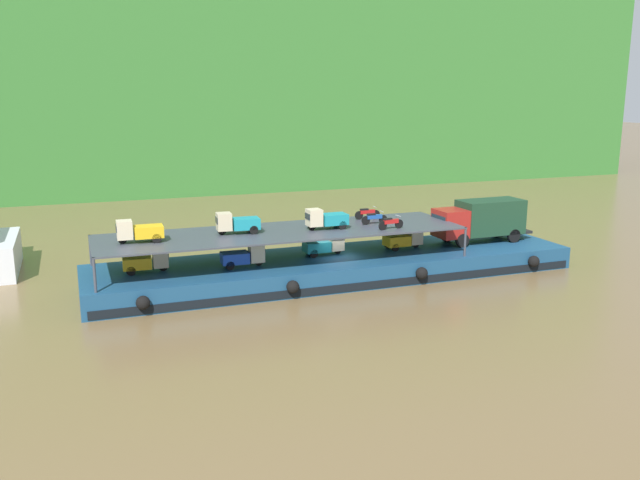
{
  "coord_description": "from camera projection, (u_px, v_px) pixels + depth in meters",
  "views": [
    {
      "loc": [
        -16.46,
        -40.63,
        12.38
      ],
      "look_at": [
        -1.21,
        0.0,
        2.7
      ],
      "focal_mm": 37.46,
      "sensor_mm": 36.0,
      "label": 1
    }
  ],
  "objects": [
    {
      "name": "motorcycle_upper_stbd",
      "position": [
        367.0,
        213.0,
        47.44
      ],
      "size": [
        1.9,
        0.55,
        0.87
      ],
      "color": "black",
      "rests_on": "cargo_rack"
    },
    {
      "name": "mini_truck_upper_stern",
      "position": [
        139.0,
        231.0,
        40.02
      ],
      "size": [
        2.76,
        1.24,
        1.38
      ],
      "color": "gold",
      "rests_on": "cargo_rack"
    },
    {
      "name": "mini_truck_upper_mid",
      "position": [
        237.0,
        223.0,
        42.5
      ],
      "size": [
        2.79,
        1.29,
        1.38
      ],
      "color": "teal",
      "rests_on": "cargo_rack"
    },
    {
      "name": "mini_truck_lower_aft",
      "position": [
        243.0,
        256.0,
        42.21
      ],
      "size": [
        2.77,
        1.25,
        1.38
      ],
      "color": "#1E47B7",
      "rests_on": "cargo_barge"
    },
    {
      "name": "mini_truck_lower_fore",
      "position": [
        404.0,
        239.0,
        47.11
      ],
      "size": [
        2.78,
        1.26,
        1.38
      ],
      "color": "gold",
      "rests_on": "cargo_barge"
    },
    {
      "name": "ground_plane",
      "position": [
        337.0,
        277.0,
        45.47
      ],
      "size": [
        400.0,
        400.0,
        0.0
      ],
      "primitive_type": "plane",
      "color": "brown"
    },
    {
      "name": "covered_lorry",
      "position": [
        481.0,
        219.0,
        48.97
      ],
      "size": [
        7.88,
        2.39,
        3.1
      ],
      "color": "maroon",
      "rests_on": "cargo_barge"
    },
    {
      "name": "motorcycle_upper_port",
      "position": [
        391.0,
        223.0,
        43.89
      ],
      "size": [
        1.89,
        0.55,
        0.87
      ],
      "color": "black",
      "rests_on": "cargo_rack"
    },
    {
      "name": "mini_truck_upper_fore",
      "position": [
        326.0,
        219.0,
        43.92
      ],
      "size": [
        2.76,
        1.24,
        1.38
      ],
      "color": "teal",
      "rests_on": "cargo_rack"
    },
    {
      "name": "motorcycle_upper_centre",
      "position": [
        374.0,
        218.0,
        45.55
      ],
      "size": [
        1.9,
        0.55,
        0.87
      ],
      "color": "black",
      "rests_on": "cargo_rack"
    },
    {
      "name": "hillside_far_bank",
      "position": [
        184.0,
        45.0,
        94.38
      ],
      "size": [
        124.45,
        40.53,
        33.45
      ],
      "color": "#33702D",
      "rests_on": "ground"
    },
    {
      "name": "cargo_rack",
      "position": [
        283.0,
        232.0,
        43.41
      ],
      "size": [
        23.85,
        6.42,
        2.0
      ],
      "color": "#383D47",
      "rests_on": "cargo_barge"
    },
    {
      "name": "mini_truck_lower_mid",
      "position": [
        324.0,
        245.0,
        45.31
      ],
      "size": [
        2.76,
        1.23,
        1.38
      ],
      "color": "teal",
      "rests_on": "cargo_barge"
    },
    {
      "name": "mini_truck_lower_stern",
      "position": [
        146.0,
        261.0,
        40.96
      ],
      "size": [
        2.78,
        1.28,
        1.38
      ],
      "color": "gold",
      "rests_on": "cargo_barge"
    },
    {
      "name": "cargo_barge",
      "position": [
        337.0,
        267.0,
        45.27
      ],
      "size": [
        33.05,
        7.86,
        1.5
      ],
      "color": "navy",
      "rests_on": "ground"
    }
  ]
}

